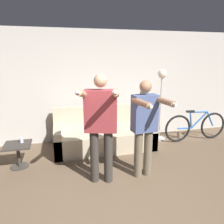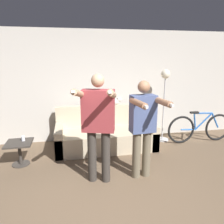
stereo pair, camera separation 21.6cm
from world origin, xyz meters
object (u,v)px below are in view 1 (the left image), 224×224
(floor_lamp, at_px, (161,89))
(cat, at_px, (113,101))
(side_table, at_px, (18,151))
(bicycle, at_px, (196,126))
(person_right, at_px, (145,124))
(person_left, at_px, (101,121))
(cup, at_px, (21,140))
(couch, at_px, (104,135))

(floor_lamp, bearing_deg, cat, 169.81)
(side_table, bearing_deg, cat, 23.74)
(cat, distance_m, bicycle, 2.11)
(person_right, relative_size, side_table, 3.48)
(person_right, height_order, bicycle, person_right)
(person_left, height_order, cup, person_left)
(side_table, xyz_separation_m, bicycle, (3.97, 0.40, 0.03))
(person_left, distance_m, cup, 1.69)
(side_table, height_order, bicycle, bicycle)
(floor_lamp, distance_m, side_table, 3.35)
(person_right, xyz_separation_m, floor_lamp, (1.04, 1.54, 0.32))
(floor_lamp, bearing_deg, person_left, -139.04)
(floor_lamp, relative_size, cup, 17.80)
(person_right, height_order, cup, person_right)
(person_right, bearing_deg, bicycle, 29.46)
(couch, xyz_separation_m, floor_lamp, (1.43, 0.15, 0.98))
(couch, xyz_separation_m, person_left, (-0.33, -1.38, 0.75))
(couch, relative_size, cup, 22.57)
(person_left, xyz_separation_m, cup, (-1.31, 0.91, -0.53))
(couch, height_order, floor_lamp, floor_lamp)
(side_table, distance_m, cup, 0.20)
(floor_lamp, height_order, side_table, floor_lamp)
(side_table, bearing_deg, bicycle, 5.81)
(side_table, bearing_deg, cup, 44.49)
(person_left, bearing_deg, bicycle, 42.11)
(person_right, bearing_deg, cat, 88.50)
(person_right, xyz_separation_m, side_table, (-2.11, 0.85, -0.61))
(bicycle, bearing_deg, side_table, -174.19)
(person_left, distance_m, person_right, 0.73)
(person_left, height_order, floor_lamp, person_left)
(person_left, distance_m, floor_lamp, 2.35)
(couch, height_order, side_table, couch)
(person_left, bearing_deg, cup, 161.49)
(couch, bearing_deg, person_right, -74.15)
(cat, distance_m, side_table, 2.29)
(couch, bearing_deg, cat, 49.53)
(couch, relative_size, floor_lamp, 1.27)
(cat, xyz_separation_m, side_table, (-2.01, -0.89, -0.65))
(couch, height_order, cat, cat)
(floor_lamp, distance_m, bicycle, 1.25)
(side_table, xyz_separation_m, cup, (0.07, 0.07, 0.17))
(cup, bearing_deg, side_table, -135.51)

